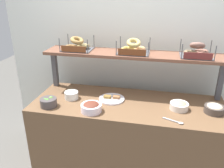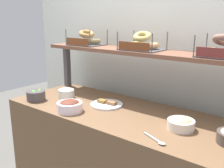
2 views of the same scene
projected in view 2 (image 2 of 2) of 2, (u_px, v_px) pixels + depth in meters
The scene contains 13 objects.
back_wall at pixel (159, 56), 2.25m from camera, with size 3.05×0.06×2.40m, color silver.
deli_counter at pixel (120, 163), 2.03m from camera, with size 1.85×0.70×0.85m, color brown.
shelf_riser_left at pixel (67, 66), 2.59m from camera, with size 0.05×0.05×0.40m, color #4C4C51.
upper_shelf at pixel (142, 52), 2.02m from camera, with size 1.81×0.32×0.03m, color brown.
bowl_chocolate_spread at pixel (70, 106), 1.92m from camera, with size 0.19×0.19×0.09m.
bowl_lox_spread at pixel (181, 123), 1.61m from camera, with size 0.17×0.17×0.08m.
bowl_veggie_mix at pixel (36, 95), 2.18m from camera, with size 0.16×0.16×0.09m.
bowl_scallion_spread at pixel (66, 93), 2.24m from camera, with size 0.14×0.14×0.09m.
serving_plate_white at pixel (107, 104), 2.05m from camera, with size 0.26×0.26×0.04m.
serving_spoon_near_plate at pixel (157, 141), 1.45m from camera, with size 0.17×0.08×0.01m.
bagel_basket_everything at pixel (86, 40), 2.35m from camera, with size 0.30×0.26×0.14m.
bagel_basket_sesame at pixel (142, 44), 2.00m from camera, with size 0.31×0.24×0.15m.
bagel_basket_poppy at pixel (222, 50), 1.64m from camera, with size 0.30×0.25×0.15m.
Camera 2 is at (1.07, -1.46, 1.53)m, focal length 41.70 mm.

